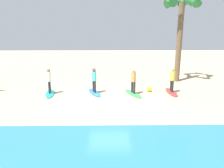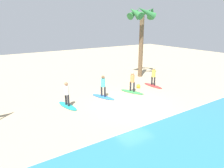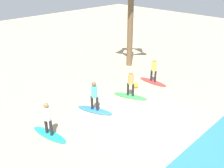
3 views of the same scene
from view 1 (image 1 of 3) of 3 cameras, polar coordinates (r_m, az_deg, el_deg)
The scene contains 11 objects.
ground_plane at distance 12.98m, azimuth -0.68°, elevation -5.17°, with size 60.00×60.00×0.00m, color tan.
surfboard_red at distance 15.67m, azimuth 14.98°, elevation -2.02°, with size 2.10×0.56×0.09m, color red.
surfer_red at distance 15.42m, azimuth 15.22°, elevation 1.52°, with size 0.32×0.46×1.64m.
surfboard_green at distance 14.88m, azimuth 5.43°, elevation -2.44°, with size 2.10×0.56×0.09m, color green.
surfer_green at distance 14.63m, azimuth 5.52°, elevation 1.28°, with size 0.32×0.44×1.64m.
surfboard_blue at distance 15.09m, azimuth -4.55°, elevation -2.18°, with size 2.10×0.56×0.09m, color blue.
surfer_blue at distance 14.84m, azimuth -4.63°, elevation 1.49°, with size 0.32×0.44×1.64m.
surfboard_teal at distance 15.42m, azimuth -15.62°, elevation -2.32°, with size 2.10×0.56×0.09m, color teal.
surfer_teal at distance 15.18m, azimuth -15.87°, elevation 1.27°, with size 0.32×0.46×1.64m.
palm_tree at distance 18.68m, azimuth 17.45°, elevation 18.06°, with size 2.88×3.03×7.14m.
beach_ball at distance 15.58m, azimuth 9.51°, elevation -1.31°, with size 0.35×0.35×0.35m, color yellow.
Camera 1 is at (0.04, 12.22, 4.38)m, focal length 35.63 mm.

